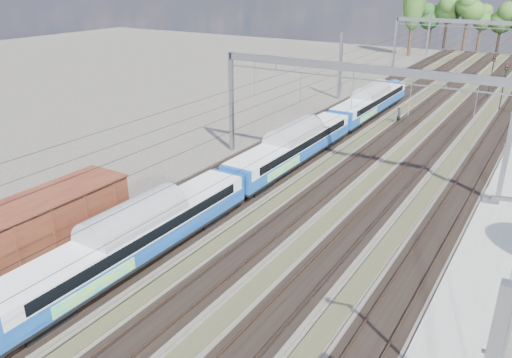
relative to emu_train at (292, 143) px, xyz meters
The scene contains 9 objects.
track_bed 17.07m from the emu_train, 74.59° to the left, with size 21.00×130.00×0.34m.
platform 18.76m from the emu_train, 27.75° to the right, with size 3.00×70.00×0.30m, color gray.
catenary 24.83m from the emu_train, 78.62° to the left, with size 25.65×130.00×9.00m.
emu_train is the anchor object (origin of this frame).
freight_boxcar 23.67m from the emu_train, 100.96° to the right, with size 3.15×15.19×3.92m.
worker 19.09m from the emu_train, 79.51° to the left, with size 0.63×0.42×1.74m, color black.
signal_near 38.16m from the emu_train, 74.83° to the left, with size 0.39×0.36×5.55m.
signal_far 33.26m from the emu_train, 68.49° to the left, with size 0.37×0.34×5.49m.
lamp_post 27.49m from the emu_train, 47.68° to the right, with size 1.58×0.45×9.41m.
Camera 1 is at (13.99, -6.63, 15.25)m, focal length 35.00 mm.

